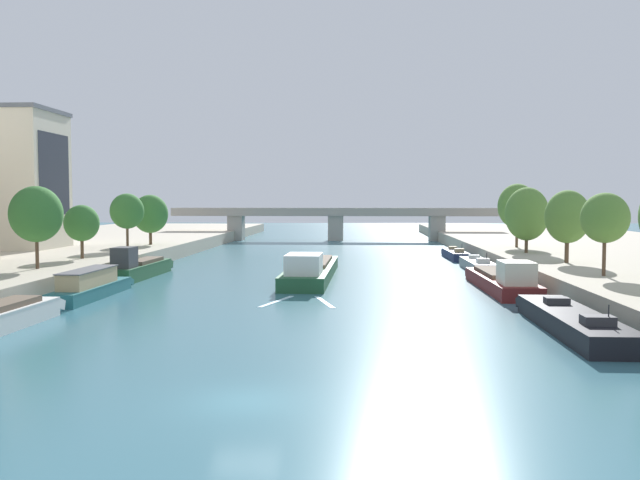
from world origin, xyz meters
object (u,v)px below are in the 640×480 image
tree_right_by_lamp (567,217)px  tree_right_third (527,214)px  tree_left_past_mid (150,214)px  tree_right_distant (605,218)px  tree_right_second (517,206)px  moored_boat_right_end (477,265)px  moored_boat_right_midway (571,321)px  moored_boat_left_upstream (91,286)px  bridge_far (336,220)px  moored_boat_right_second (455,254)px  tree_left_nearest (36,214)px  tree_left_second (82,223)px  barge_midriver (311,269)px  tree_left_midway (127,211)px  moored_boat_left_near (139,268)px  moored_boat_right_lone (502,280)px

tree_right_by_lamp → tree_right_third: tree_right_third is taller
tree_left_past_mid → tree_right_distant: 56.92m
tree_left_past_mid → tree_right_second: tree_right_second is taller
tree_right_distant → tree_right_by_lamp: tree_right_by_lamp is taller
moored_boat_right_end → tree_left_past_mid: size_ratio=1.81×
moored_boat_right_midway → tree_right_by_lamp: 25.54m
moored_boat_left_upstream → bridge_far: size_ratio=0.20×
moored_boat_right_end → bridge_far: bridge_far is taller
moored_boat_right_second → tree_left_nearest: size_ratio=1.62×
moored_boat_left_upstream → tree_left_second: (-6.53, 14.09, 4.38)m
tree_left_nearest → tree_left_second: (-0.24, 9.91, -1.10)m
barge_midriver → moored_boat_right_second: 29.01m
tree_left_midway → tree_right_third: bearing=-2.9°
moored_boat_right_end → tree_left_second: (-40.24, -8.17, 4.74)m
tree_left_nearest → tree_right_third: (45.61, 19.84, -0.34)m
moored_boat_left_near → tree_left_second: bearing=175.0°
moored_boat_left_near → tree_right_by_lamp: 41.09m
barge_midriver → moored_boat_left_near: 16.91m
tree_right_by_lamp → tree_right_second: tree_right_second is taller
moored_boat_right_second → tree_left_past_mid: 39.99m
tree_right_second → moored_boat_left_upstream: bearing=-140.8°
tree_left_nearest → tree_left_midway: size_ratio=1.06×
tree_left_second → tree_right_second: bearing=21.8°
tree_left_nearest → tree_right_distant: size_ratio=1.10×
moored_boat_right_lone → tree_left_past_mid: 49.02m
tree_left_past_mid → barge_midriver: bearing=-43.7°
tree_right_third → tree_left_midway: bearing=177.1°
bridge_far → moored_boat_right_end: bearing=-72.3°
moored_boat_left_near → tree_left_past_mid: tree_left_past_mid is taller
barge_midriver → tree_left_past_mid: tree_left_past_mid is taller
tree_right_third → tree_right_by_lamp: bearing=-86.1°
moored_boat_right_midway → tree_right_by_lamp: tree_right_by_lamp is taller
tree_right_distant → moored_boat_left_upstream: bearing=-178.0°
barge_midriver → tree_left_midway: 26.35m
barge_midriver → tree_left_nearest: (-22.57, -9.46, 5.51)m
barge_midriver → tree_right_distant: tree_right_distant is taller
tree_left_midway → bridge_far: bearing=65.4°
moored_boat_right_end → tree_right_distant: tree_right_distant is taller
tree_left_second → bridge_far: bearing=69.5°
tree_right_distant → tree_left_past_mid: bearing=143.6°
tree_right_distant → bridge_far: tree_right_distant is taller
moored_boat_right_midway → tree_left_nearest: size_ratio=2.18×
tree_right_distant → tree_right_second: tree_right_second is taller
tree_right_distant → moored_boat_right_second: bearing=99.9°
moored_boat_left_upstream → moored_boat_right_second: 49.89m
tree_left_nearest → tree_left_second: tree_left_nearest is taller
barge_midriver → moored_boat_left_upstream: barge_midriver is taller
tree_right_by_lamp → tree_left_midway: bearing=163.1°
moored_boat_right_end → tree_right_third: (5.60, 1.76, 5.50)m
moored_boat_left_near → bridge_far: size_ratio=0.22×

